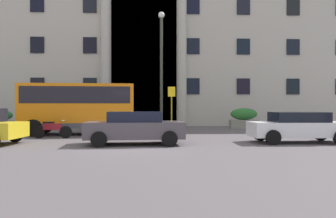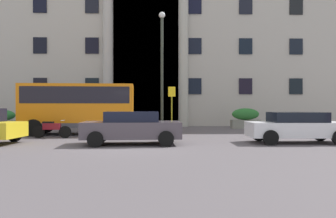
{
  "view_description": "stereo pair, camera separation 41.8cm",
  "coord_description": "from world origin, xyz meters",
  "px_view_note": "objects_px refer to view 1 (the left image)",
  "views": [
    {
      "loc": [
        0.86,
        -13.11,
        1.58
      ],
      "look_at": [
        1.76,
        6.33,
        1.42
      ],
      "focal_mm": 35.41,
      "sensor_mm": 36.0,
      "label": 1
    },
    {
      "loc": [
        1.28,
        -13.12,
        1.58
      ],
      "look_at": [
        1.76,
        6.33,
        1.42
      ],
      "focal_mm": 35.41,
      "sensor_mm": 36.0,
      "label": 2
    }
  ],
  "objects_px": {
    "bus_stop_sign": "(172,104)",
    "hedge_planter_east": "(92,119)",
    "orange_minibus": "(79,105)",
    "lamppost_plaza_centre": "(161,62)",
    "hedge_planter_far_east": "(244,119)",
    "parked_sedan_second": "(135,127)",
    "parked_sedan_far": "(298,127)",
    "motorcycle_far_end": "(51,129)",
    "hedge_planter_entrance_right": "(47,118)"
  },
  "relations": [
    {
      "from": "hedge_planter_east",
      "to": "parked_sedan_second",
      "type": "relative_size",
      "value": 0.4
    },
    {
      "from": "hedge_planter_far_east",
      "to": "bus_stop_sign",
      "type": "bearing_deg",
      "value": -148.51
    },
    {
      "from": "hedge_planter_far_east",
      "to": "lamppost_plaza_centre",
      "type": "bearing_deg",
      "value": -161.38
    },
    {
      "from": "orange_minibus",
      "to": "parked_sedan_second",
      "type": "bearing_deg",
      "value": -59.04
    },
    {
      "from": "bus_stop_sign",
      "to": "hedge_planter_entrance_right",
      "type": "height_order",
      "value": "bus_stop_sign"
    },
    {
      "from": "hedge_planter_far_east",
      "to": "hedge_planter_east",
      "type": "xyz_separation_m",
      "value": [
        -10.71,
        -0.06,
        -0.03
      ]
    },
    {
      "from": "parked_sedan_second",
      "to": "parked_sedan_far",
      "type": "xyz_separation_m",
      "value": [
        7.06,
        0.34,
        -0.02
      ]
    },
    {
      "from": "orange_minibus",
      "to": "lamppost_plaza_centre",
      "type": "distance_m",
      "value": 6.06
    },
    {
      "from": "bus_stop_sign",
      "to": "hedge_planter_far_east",
      "type": "distance_m",
      "value": 6.36
    },
    {
      "from": "hedge_planter_entrance_right",
      "to": "motorcycle_far_end",
      "type": "bearing_deg",
      "value": -70.69
    },
    {
      "from": "parked_sedan_far",
      "to": "lamppost_plaza_centre",
      "type": "height_order",
      "value": "lamppost_plaza_centre"
    },
    {
      "from": "hedge_planter_entrance_right",
      "to": "lamppost_plaza_centre",
      "type": "xyz_separation_m",
      "value": [
        7.92,
        -2.01,
        3.68
      ]
    },
    {
      "from": "hedge_planter_far_east",
      "to": "hedge_planter_east",
      "type": "relative_size",
      "value": 1.22
    },
    {
      "from": "orange_minibus",
      "to": "hedge_planter_far_east",
      "type": "bearing_deg",
      "value": 20.36
    },
    {
      "from": "orange_minibus",
      "to": "parked_sedan_far",
      "type": "height_order",
      "value": "orange_minibus"
    },
    {
      "from": "hedge_planter_east",
      "to": "parked_sedan_second",
      "type": "height_order",
      "value": "hedge_planter_east"
    },
    {
      "from": "bus_stop_sign",
      "to": "lamppost_plaza_centre",
      "type": "relative_size",
      "value": 0.36
    },
    {
      "from": "bus_stop_sign",
      "to": "hedge_planter_far_east",
      "type": "xyz_separation_m",
      "value": [
        5.35,
        3.28,
        -1.01
      ]
    },
    {
      "from": "motorcycle_far_end",
      "to": "bus_stop_sign",
      "type": "bearing_deg",
      "value": 32.64
    },
    {
      "from": "bus_stop_sign",
      "to": "hedge_planter_east",
      "type": "bearing_deg",
      "value": 148.99
    },
    {
      "from": "motorcycle_far_end",
      "to": "orange_minibus",
      "type": "bearing_deg",
      "value": 69.81
    },
    {
      "from": "parked_sedan_far",
      "to": "lamppost_plaza_centre",
      "type": "xyz_separation_m",
      "value": [
        -5.76,
        7.23,
        3.76
      ]
    },
    {
      "from": "orange_minibus",
      "to": "lamppost_plaza_centre",
      "type": "xyz_separation_m",
      "value": [
        4.66,
        2.7,
        2.79
      ]
    },
    {
      "from": "bus_stop_sign",
      "to": "hedge_planter_far_east",
      "type": "height_order",
      "value": "bus_stop_sign"
    },
    {
      "from": "orange_minibus",
      "to": "hedge_planter_east",
      "type": "bearing_deg",
      "value": 87.81
    },
    {
      "from": "hedge_planter_entrance_right",
      "to": "lamppost_plaza_centre",
      "type": "distance_m",
      "value": 8.97
    },
    {
      "from": "hedge_planter_entrance_right",
      "to": "lamppost_plaza_centre",
      "type": "height_order",
      "value": "lamppost_plaza_centre"
    },
    {
      "from": "parked_sedan_second",
      "to": "parked_sedan_far",
      "type": "relative_size",
      "value": 0.98
    },
    {
      "from": "hedge_planter_east",
      "to": "motorcycle_far_end",
      "type": "bearing_deg",
      "value": -96.58
    },
    {
      "from": "orange_minibus",
      "to": "parked_sedan_second",
      "type": "distance_m",
      "value": 5.99
    },
    {
      "from": "orange_minibus",
      "to": "hedge_planter_entrance_right",
      "type": "bearing_deg",
      "value": 121.17
    },
    {
      "from": "orange_minibus",
      "to": "hedge_planter_entrance_right",
      "type": "xyz_separation_m",
      "value": [
        -3.27,
        4.71,
        -0.9
      ]
    },
    {
      "from": "orange_minibus",
      "to": "motorcycle_far_end",
      "type": "distance_m",
      "value": 2.57
    },
    {
      "from": "bus_stop_sign",
      "to": "parked_sedan_far",
      "type": "bearing_deg",
      "value": -49.02
    },
    {
      "from": "hedge_planter_far_east",
      "to": "motorcycle_far_end",
      "type": "height_order",
      "value": "hedge_planter_far_east"
    },
    {
      "from": "parked_sedan_far",
      "to": "hedge_planter_east",
      "type": "bearing_deg",
      "value": 139.93
    },
    {
      "from": "motorcycle_far_end",
      "to": "parked_sedan_far",
      "type": "bearing_deg",
      "value": -9.36
    },
    {
      "from": "orange_minibus",
      "to": "motorcycle_far_end",
      "type": "xyz_separation_m",
      "value": [
        -0.89,
        -2.08,
        -1.21
      ]
    },
    {
      "from": "bus_stop_sign",
      "to": "hedge_planter_east",
      "type": "distance_m",
      "value": 6.33
    },
    {
      "from": "bus_stop_sign",
      "to": "hedge_planter_entrance_right",
      "type": "distance_m",
      "value": 9.17
    },
    {
      "from": "bus_stop_sign",
      "to": "motorcycle_far_end",
      "type": "height_order",
      "value": "bus_stop_sign"
    },
    {
      "from": "parked_sedan_second",
      "to": "orange_minibus",
      "type": "bearing_deg",
      "value": 121.56
    },
    {
      "from": "hedge_planter_far_east",
      "to": "parked_sedan_second",
      "type": "relative_size",
      "value": 0.49
    },
    {
      "from": "hedge_planter_far_east",
      "to": "parked_sedan_second",
      "type": "height_order",
      "value": "hedge_planter_far_east"
    },
    {
      "from": "hedge_planter_east",
      "to": "hedge_planter_entrance_right",
      "type": "bearing_deg",
      "value": 178.69
    },
    {
      "from": "parked_sedan_second",
      "to": "motorcycle_far_end",
      "type": "distance_m",
      "value": 5.08
    },
    {
      "from": "hedge_planter_east",
      "to": "parked_sedan_second",
      "type": "bearing_deg",
      "value": -69.99
    },
    {
      "from": "orange_minibus",
      "to": "parked_sedan_far",
      "type": "bearing_deg",
      "value": -27.09
    },
    {
      "from": "bus_stop_sign",
      "to": "lamppost_plaza_centre",
      "type": "xyz_separation_m",
      "value": [
        -0.59,
        1.28,
        2.75
      ]
    },
    {
      "from": "lamppost_plaza_centre",
      "to": "bus_stop_sign",
      "type": "bearing_deg",
      "value": -65.39
    }
  ]
}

